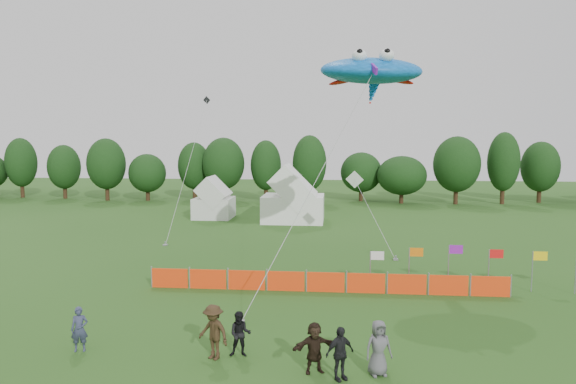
# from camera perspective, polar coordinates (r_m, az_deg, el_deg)

# --- Properties ---
(ground) EXTENTS (160.00, 160.00, 0.00)m
(ground) POSITION_cam_1_polar(r_m,az_deg,el_deg) (19.03, -1.77, -17.69)
(ground) COLOR #234C16
(ground) RESTS_ON ground
(treeline) EXTENTS (104.57, 8.78, 8.36)m
(treeline) POSITION_cam_1_polar(r_m,az_deg,el_deg) (62.33, 4.83, 2.68)
(treeline) COLOR #382314
(treeline) RESTS_ON ground
(tent_left) EXTENTS (3.68, 3.68, 3.25)m
(tent_left) POSITION_cam_1_polar(r_m,az_deg,el_deg) (50.28, -8.24, -1.02)
(tent_left) COLOR silver
(tent_left) RESTS_ON ground
(tent_right) EXTENTS (5.71, 4.57, 4.03)m
(tent_right) POSITION_cam_1_polar(r_m,az_deg,el_deg) (47.52, 0.59, -0.88)
(tent_right) COLOR white
(tent_right) RESTS_ON ground
(barrier_fence) EXTENTS (17.90, 0.06, 1.00)m
(barrier_fence) POSITION_cam_1_polar(r_m,az_deg,el_deg) (26.08, 4.18, -9.96)
(barrier_fence) COLOR #FB3C0D
(barrier_fence) RESTS_ON ground
(flag_row) EXTENTS (10.73, 0.67, 2.22)m
(flag_row) POSITION_cam_1_polar(r_m,az_deg,el_deg) (27.92, 19.97, -7.34)
(flag_row) COLOR gray
(flag_row) RESTS_ON ground
(spectator_a) EXTENTS (0.68, 0.54, 1.63)m
(spectator_a) POSITION_cam_1_polar(r_m,az_deg,el_deg) (20.49, -22.16, -13.93)
(spectator_a) COLOR #323653
(spectator_a) RESTS_ON ground
(spectator_b) EXTENTS (0.83, 0.67, 1.60)m
(spectator_b) POSITION_cam_1_polar(r_m,az_deg,el_deg) (18.73, -5.33, -15.45)
(spectator_b) COLOR black
(spectator_b) RESTS_ON ground
(spectator_c) EXTENTS (1.44, 1.22, 1.93)m
(spectator_c) POSITION_cam_1_polar(r_m,az_deg,el_deg) (18.58, -8.30, -15.13)
(spectator_c) COLOR #352515
(spectator_c) RESTS_ON ground
(spectator_d) EXTENTS (1.08, 0.90, 1.73)m
(spectator_d) POSITION_cam_1_polar(r_m,az_deg,el_deg) (17.07, 5.78, -17.41)
(spectator_d) COLOR black
(spectator_d) RESTS_ON ground
(spectator_e) EXTENTS (1.02, 0.81, 1.81)m
(spectator_e) POSITION_cam_1_polar(r_m,az_deg,el_deg) (17.53, 10.02, -16.68)
(spectator_e) COLOR #56555B
(spectator_e) RESTS_ON ground
(spectator_f) EXTENTS (1.64, 0.99, 1.68)m
(spectator_f) POSITION_cam_1_polar(r_m,az_deg,el_deg) (17.49, 2.97, -16.88)
(spectator_f) COLOR black
(spectator_f) RESTS_ON ground
(stingray_kite) EXTENTS (9.25, 16.92, 12.46)m
(stingray_kite) POSITION_cam_1_polar(r_m,az_deg,el_deg) (30.19, 9.25, 13.00)
(stingray_kite) COLOR #117BF1
(stingray_kite) RESTS_ON ground
(small_kite_white) EXTENTS (3.25, 6.27, 5.32)m
(small_kite_white) POSITION_cam_1_polar(r_m,az_deg,el_deg) (37.11, 8.35, -0.47)
(small_kite_white) COLOR white
(small_kite_white) RESTS_ON ground
(small_kite_dark) EXTENTS (0.95, 11.11, 11.53)m
(small_kite_dark) POSITION_cam_1_polar(r_m,az_deg,el_deg) (42.71, -10.91, 3.37)
(small_kite_dark) COLOR black
(small_kite_dark) RESTS_ON ground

